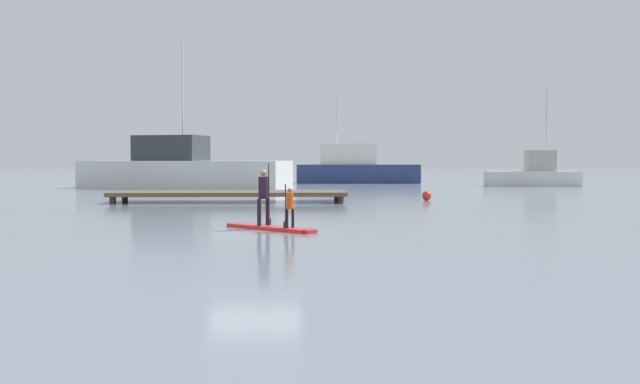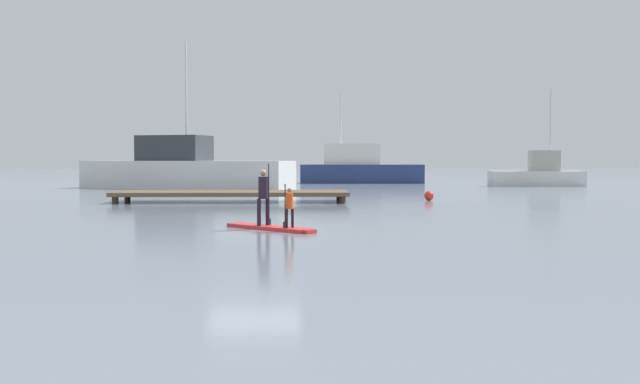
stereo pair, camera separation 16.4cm
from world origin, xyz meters
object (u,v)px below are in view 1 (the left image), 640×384
paddler_adult (264,193)px  paddleboard_near (271,228)px  fishing_boat_white_large (181,170)px  fishing_boat_green_midground (534,174)px  motor_boat_small_navy (355,168)px  paddler_child_solo (290,205)px  mooring_buoy_near (427,196)px

paddler_adult → paddleboard_near: bearing=-46.2°
paddleboard_near → fishing_boat_white_large: size_ratio=0.18×
fishing_boat_green_midground → motor_boat_small_navy: motor_boat_small_navy is taller
paddleboard_near → fishing_boat_green_midground: (17.81, 31.10, 0.77)m
paddleboard_near → fishing_boat_green_midground: 35.84m
paddler_child_solo → motor_boat_small_navy: motor_boat_small_navy is taller
paddleboard_near → paddler_child_solo: 1.00m
fishing_boat_green_midground → motor_boat_small_navy: size_ratio=0.70×
paddler_adult → fishing_boat_green_midground: fishing_boat_green_midground is taller
paddleboard_near → paddler_adult: (-0.21, 0.22, 0.95)m
paddler_adult → motor_boat_small_navy: motor_boat_small_navy is taller
paddleboard_near → mooring_buoy_near: (6.90, 13.75, 0.17)m
paddler_adult → fishing_boat_green_midground: size_ratio=0.25×
motor_boat_small_navy → mooring_buoy_near: size_ratio=21.75×
paddleboard_near → motor_boat_small_navy: size_ratio=0.26×
fishing_boat_white_large → mooring_buoy_near: size_ratio=31.84×
paddler_child_solo → mooring_buoy_near: (6.38, 14.29, -0.48)m
fishing_boat_green_midground → mooring_buoy_near: (-10.90, -17.35, -0.60)m
paddleboard_near → fishing_boat_white_large: 28.79m
motor_boat_small_navy → fishing_boat_white_large: bearing=-140.9°
paddler_child_solo → fishing_boat_white_large: 29.42m
paddleboard_near → fishing_boat_green_midground: size_ratio=0.37×
paddler_child_solo → mooring_buoy_near: bearing=65.9°
paddler_adult → fishing_boat_white_large: bearing=103.0°
paddleboard_near → fishing_boat_white_large: (-6.62, 28.00, 1.18)m
fishing_boat_green_midground → paddler_adult: bearing=-120.3°
paddleboard_near → paddler_child_solo: paddler_child_solo is taller
paddler_child_solo → paddler_adult: bearing=134.1°
paddler_child_solo → motor_boat_small_navy: size_ratio=0.12×
paddler_adult → mooring_buoy_near: bearing=62.3°
paddleboard_near → paddler_adult: paddler_adult is taller
fishing_boat_white_large → fishing_boat_green_midground: bearing=7.2°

